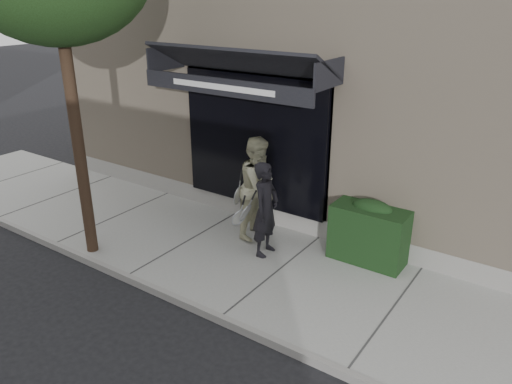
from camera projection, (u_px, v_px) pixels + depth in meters
The scene contains 7 objects.
ground at pixel (277, 277), 8.53m from camera, with size 80.00×80.00×0.00m, color black.
sidewalk at pixel (277, 274), 8.51m from camera, with size 20.00×3.00×0.12m, color gray.
curb at pixel (221, 319), 7.33m from camera, with size 20.00×0.10×0.14m, color gray.
building_facade at pixel (396, 77), 11.29m from camera, with size 14.30×8.04×5.64m.
hedge at pixel (370, 232), 8.66m from camera, with size 1.30×0.70×1.14m.
pedestrian_front at pixel (265, 209), 8.75m from camera, with size 0.73×0.77×1.73m.
pedestrian_back at pixel (259, 187), 9.41m from camera, with size 0.82×1.01×1.96m.
Camera 1 is at (3.87, -6.27, 4.56)m, focal length 35.00 mm.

